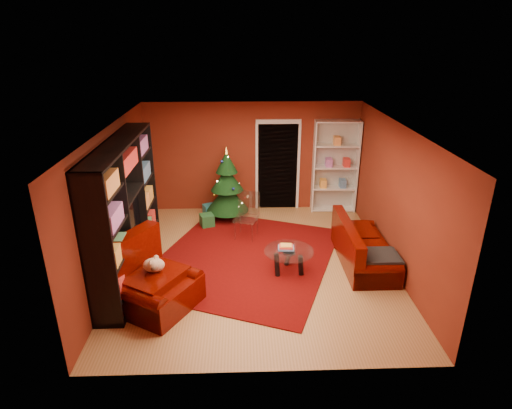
{
  "coord_description": "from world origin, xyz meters",
  "views": [
    {
      "loc": [
        -0.26,
        -7.04,
        4.1
      ],
      "look_at": [
        0.0,
        0.4,
        1.05
      ],
      "focal_mm": 30.0,
      "sensor_mm": 36.0,
      "label": 1
    }
  ],
  "objects_px": {
    "christmas_tree": "(227,184)",
    "sofa": "(365,243)",
    "white_bookshelf": "(335,167)",
    "acrylic_chair": "(246,219)",
    "gift_box_green": "(207,220)",
    "armchair": "(155,280)",
    "media_unit": "(125,212)",
    "rug": "(245,257)",
    "gift_box_teal": "(209,210)",
    "dog": "(154,265)",
    "coffee_table": "(289,261)"
  },
  "relations": [
    {
      "from": "gift_box_green",
      "to": "rug",
      "type": "bearing_deg",
      "value": -60.7
    },
    {
      "from": "gift_box_teal",
      "to": "armchair",
      "type": "height_order",
      "value": "armchair"
    },
    {
      "from": "gift_box_green",
      "to": "armchair",
      "type": "relative_size",
      "value": 0.23
    },
    {
      "from": "armchair",
      "to": "sofa",
      "type": "relative_size",
      "value": 0.64
    },
    {
      "from": "gift_box_green",
      "to": "acrylic_chair",
      "type": "relative_size",
      "value": 0.32
    },
    {
      "from": "rug",
      "to": "gift_box_teal",
      "type": "xyz_separation_m",
      "value": [
        -0.82,
        2.1,
        0.12
      ]
    },
    {
      "from": "media_unit",
      "to": "armchair",
      "type": "xyz_separation_m",
      "value": [
        0.64,
        -1.03,
        -0.74
      ]
    },
    {
      "from": "white_bookshelf",
      "to": "gift_box_green",
      "type": "bearing_deg",
      "value": -161.4
    },
    {
      "from": "white_bookshelf",
      "to": "media_unit",
      "type": "bearing_deg",
      "value": -143.77
    },
    {
      "from": "coffee_table",
      "to": "armchair",
      "type": "bearing_deg",
      "value": -156.92
    },
    {
      "from": "acrylic_chair",
      "to": "rug",
      "type": "bearing_deg",
      "value": -74.55
    },
    {
      "from": "media_unit",
      "to": "dog",
      "type": "distance_m",
      "value": 1.25
    },
    {
      "from": "media_unit",
      "to": "armchair",
      "type": "bearing_deg",
      "value": -58.16
    },
    {
      "from": "dog",
      "to": "sofa",
      "type": "xyz_separation_m",
      "value": [
        3.67,
        1.18,
        -0.3
      ]
    },
    {
      "from": "gift_box_green",
      "to": "armchair",
      "type": "height_order",
      "value": "armchair"
    },
    {
      "from": "rug",
      "to": "armchair",
      "type": "xyz_separation_m",
      "value": [
        -1.41,
        -1.5,
        0.47
      ]
    },
    {
      "from": "media_unit",
      "to": "sofa",
      "type": "distance_m",
      "value": 4.37
    },
    {
      "from": "gift_box_green",
      "to": "dog",
      "type": "height_order",
      "value": "dog"
    },
    {
      "from": "gift_box_teal",
      "to": "gift_box_green",
      "type": "xyz_separation_m",
      "value": [
        -0.01,
        -0.62,
        0.01
      ]
    },
    {
      "from": "media_unit",
      "to": "rug",
      "type": "bearing_deg",
      "value": 12.75
    },
    {
      "from": "white_bookshelf",
      "to": "sofa",
      "type": "distance_m",
      "value": 2.68
    },
    {
      "from": "gift_box_teal",
      "to": "white_bookshelf",
      "type": "height_order",
      "value": "white_bookshelf"
    },
    {
      "from": "gift_box_teal",
      "to": "sofa",
      "type": "distance_m",
      "value": 3.87
    },
    {
      "from": "gift_box_teal",
      "to": "dog",
      "type": "height_order",
      "value": "dog"
    },
    {
      "from": "rug",
      "to": "sofa",
      "type": "distance_m",
      "value": 2.29
    },
    {
      "from": "rug",
      "to": "media_unit",
      "type": "distance_m",
      "value": 2.42
    },
    {
      "from": "rug",
      "to": "white_bookshelf",
      "type": "height_order",
      "value": "white_bookshelf"
    },
    {
      "from": "rug",
      "to": "gift_box_teal",
      "type": "distance_m",
      "value": 2.26
    },
    {
      "from": "gift_box_green",
      "to": "christmas_tree",
      "type": "bearing_deg",
      "value": 43.86
    },
    {
      "from": "media_unit",
      "to": "gift_box_green",
      "type": "relative_size",
      "value": 11.14
    },
    {
      "from": "white_bookshelf",
      "to": "dog",
      "type": "xyz_separation_m",
      "value": [
        -3.6,
        -3.76,
        -0.39
      ]
    },
    {
      "from": "gift_box_teal",
      "to": "white_bookshelf",
      "type": "distance_m",
      "value": 3.15
    },
    {
      "from": "rug",
      "to": "acrylic_chair",
      "type": "xyz_separation_m",
      "value": [
        0.04,
        0.87,
        0.44
      ]
    },
    {
      "from": "sofa",
      "to": "acrylic_chair",
      "type": "xyz_separation_m",
      "value": [
        -2.2,
        1.12,
        0.04
      ]
    },
    {
      "from": "armchair",
      "to": "dog",
      "type": "bearing_deg",
      "value": 45.0
    },
    {
      "from": "coffee_table",
      "to": "acrylic_chair",
      "type": "bearing_deg",
      "value": 117.65
    },
    {
      "from": "rug",
      "to": "armchair",
      "type": "distance_m",
      "value": 2.11
    },
    {
      "from": "gift_box_teal",
      "to": "coffee_table",
      "type": "height_order",
      "value": "coffee_table"
    },
    {
      "from": "rug",
      "to": "white_bookshelf",
      "type": "distance_m",
      "value": 3.37
    },
    {
      "from": "rug",
      "to": "acrylic_chair",
      "type": "height_order",
      "value": "acrylic_chair"
    },
    {
      "from": "christmas_tree",
      "to": "sofa",
      "type": "xyz_separation_m",
      "value": [
        2.62,
        -2.17,
        -0.43
      ]
    },
    {
      "from": "media_unit",
      "to": "sofa",
      "type": "xyz_separation_m",
      "value": [
        4.29,
        0.22,
        -0.8
      ]
    },
    {
      "from": "gift_box_green",
      "to": "sofa",
      "type": "bearing_deg",
      "value": -29.38
    },
    {
      "from": "gift_box_teal",
      "to": "acrylic_chair",
      "type": "relative_size",
      "value": 0.3
    },
    {
      "from": "dog",
      "to": "christmas_tree",
      "type": "bearing_deg",
      "value": 13.43
    },
    {
      "from": "sofa",
      "to": "coffee_table",
      "type": "bearing_deg",
      "value": 102.07
    },
    {
      "from": "christmas_tree",
      "to": "gift_box_teal",
      "type": "bearing_deg",
      "value": 157.34
    },
    {
      "from": "dog",
      "to": "coffee_table",
      "type": "distance_m",
      "value": 2.43
    },
    {
      "from": "gift_box_teal",
      "to": "gift_box_green",
      "type": "distance_m",
      "value": 0.62
    },
    {
      "from": "gift_box_green",
      "to": "sofa",
      "type": "height_order",
      "value": "sofa"
    }
  ]
}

